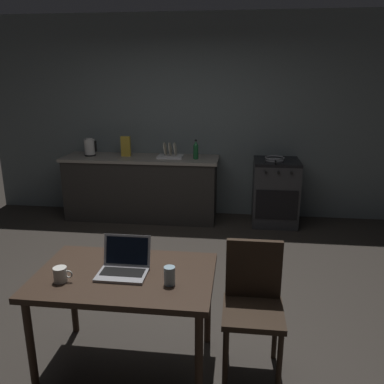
# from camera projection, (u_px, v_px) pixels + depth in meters

# --- Properties ---
(ground_plane) EXTENTS (12.00, 12.00, 0.00)m
(ground_plane) POSITION_uv_depth(u_px,v_px,m) (152.00, 298.00, 3.65)
(ground_plane) COLOR #2D2823
(back_wall) EXTENTS (6.40, 0.10, 2.79)m
(back_wall) POSITION_uv_depth(u_px,v_px,m) (208.00, 118.00, 5.59)
(back_wall) COLOR slate
(back_wall) RESTS_ON ground_plane
(kitchen_counter) EXTENTS (2.16, 0.64, 0.89)m
(kitchen_counter) POSITION_uv_depth(u_px,v_px,m) (142.00, 187.00, 5.63)
(kitchen_counter) COLOR #282623
(kitchen_counter) RESTS_ON ground_plane
(stove_oven) EXTENTS (0.60, 0.62, 0.89)m
(stove_oven) POSITION_uv_depth(u_px,v_px,m) (275.00, 192.00, 5.41)
(stove_oven) COLOR #2D2D30
(stove_oven) RESTS_ON ground_plane
(dining_table) EXTENTS (1.18, 0.77, 0.71)m
(dining_table) POSITION_uv_depth(u_px,v_px,m) (125.00, 284.00, 2.64)
(dining_table) COLOR #332319
(dining_table) RESTS_ON ground_plane
(chair) EXTENTS (0.40, 0.40, 0.91)m
(chair) POSITION_uv_depth(u_px,v_px,m) (253.00, 299.00, 2.66)
(chair) COLOR #2D2116
(chair) RESTS_ON ground_plane
(laptop) EXTENTS (0.32, 0.28, 0.22)m
(laptop) POSITION_uv_depth(u_px,v_px,m) (124.00, 266.00, 2.62)
(laptop) COLOR #99999E
(laptop) RESTS_ON dining_table
(electric_kettle) EXTENTS (0.18, 0.15, 0.25)m
(electric_kettle) POSITION_uv_depth(u_px,v_px,m) (90.00, 147.00, 5.56)
(electric_kettle) COLOR black
(electric_kettle) RESTS_ON kitchen_counter
(bottle) EXTENTS (0.07, 0.07, 0.26)m
(bottle) POSITION_uv_depth(u_px,v_px,m) (196.00, 150.00, 5.33)
(bottle) COLOR #19592D
(bottle) RESTS_ON kitchen_counter
(frying_pan) EXTENTS (0.26, 0.43, 0.05)m
(frying_pan) POSITION_uv_depth(u_px,v_px,m) (275.00, 159.00, 5.26)
(frying_pan) COLOR gray
(frying_pan) RESTS_ON stove_oven
(coffee_mug) EXTENTS (0.13, 0.09, 0.10)m
(coffee_mug) POSITION_uv_depth(u_px,v_px,m) (61.00, 274.00, 2.50)
(coffee_mug) COLOR silver
(coffee_mug) RESTS_ON dining_table
(drinking_glass) EXTENTS (0.07, 0.07, 0.12)m
(drinking_glass) POSITION_uv_depth(u_px,v_px,m) (169.00, 276.00, 2.46)
(drinking_glass) COLOR #99B7C6
(drinking_glass) RESTS_ON dining_table
(cereal_box) EXTENTS (0.13, 0.05, 0.28)m
(cereal_box) POSITION_uv_depth(u_px,v_px,m) (126.00, 146.00, 5.51)
(cereal_box) COLOR gold
(cereal_box) RESTS_ON kitchen_counter
(dish_rack) EXTENTS (0.34, 0.26, 0.21)m
(dish_rack) POSITION_uv_depth(u_px,v_px,m) (170.00, 154.00, 5.44)
(dish_rack) COLOR silver
(dish_rack) RESTS_ON kitchen_counter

